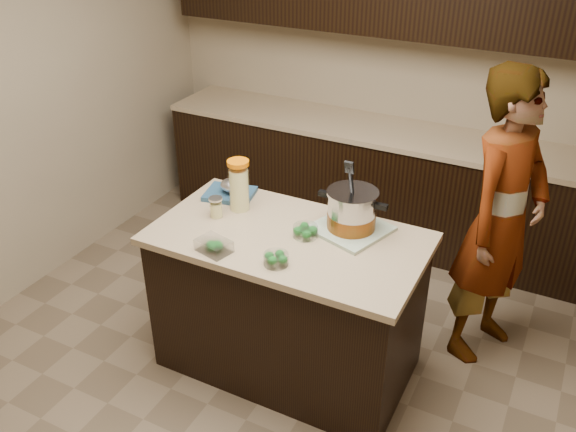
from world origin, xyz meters
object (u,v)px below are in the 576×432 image
island (288,303)px  stock_pot (352,212)px  lemonade_pitcher (239,187)px  person (501,221)px

island → stock_pot: (0.28, 0.20, 0.56)m
lemonade_pitcher → person: 1.48m
lemonade_pitcher → person: person is taller
stock_pot → person: size_ratio=0.22×
stock_pot → lemonade_pitcher: 0.66m
person → island: bearing=147.2°
island → person: bearing=35.9°
lemonade_pitcher → stock_pot: bearing=6.0°
person → lemonade_pitcher: bearing=134.1°
stock_pot → person: bearing=35.0°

